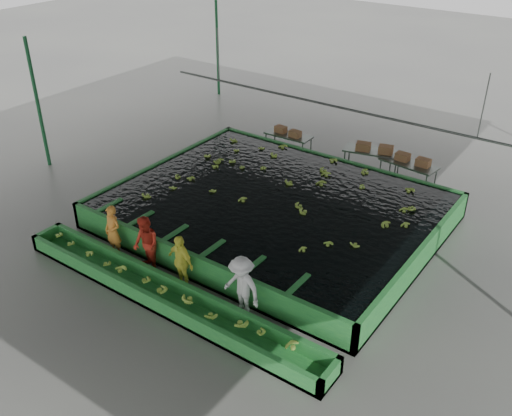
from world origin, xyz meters
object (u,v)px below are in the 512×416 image
Objects in this scene: packing_table_mid at (371,162)px; box_stack_right at (412,163)px; flotation_tank at (274,210)px; box_stack_left at (288,134)px; worker_a at (113,231)px; worker_d at (242,287)px; worker_c at (181,262)px; worker_b at (146,245)px; box_stack_mid at (374,152)px; packing_table_right at (407,174)px; sorting_trough at (166,295)px; packing_table_left at (288,144)px.

packing_table_mid is 1.69m from box_stack_right.
flotation_tank is 5.46m from box_stack_left.
box_stack_left is (0.24, 9.10, 0.07)m from worker_a.
worker_d is 0.82× the size of packing_table_mid.
flotation_tank is at bearing 96.40° from worker_c.
box_stack_mid is (2.54, 9.37, 0.11)m from worker_b.
packing_table_mid is (2.44, 9.46, -0.37)m from worker_b.
worker_a reaches higher than packing_table_mid.
box_stack_left is (-2.57, 4.80, 0.43)m from flotation_tank.
packing_table_mid is at bearing 172.92° from packing_table_right.
worker_a is at bearing 164.07° from sorting_trough.
worker_a reaches higher than box_stack_left.
packing_table_right reaches higher than flotation_tank.
worker_d is 1.37× the size of box_stack_right.
packing_table_mid is (0.99, 5.16, 0.04)m from flotation_tank.
box_stack_right is at bearing 26.52° from packing_table_right.
worker_d reaches higher than worker_b.
box_stack_right is at bearing 81.87° from worker_c.
box_stack_mid is at bearing 83.86° from sorting_trough.
worker_d is at bearing -65.99° from flotation_tank.
worker_a is 10.79m from box_stack_right.
flotation_tank is at bearing 58.78° from worker_a.
box_stack_left is (-2.57, 9.90, 0.63)m from sorting_trough.
worker_d reaches higher than worker_c.
worker_a is 0.79× the size of packing_table_right.
worker_b reaches higher than packing_table_left.
box_stack_left is 0.93× the size of box_stack_right.
worker_c is 1.37× the size of box_stack_left.
packing_table_right is (2.66, 9.27, -0.34)m from worker_c.
packing_table_left is at bearing -174.67° from packing_table_mid.
sorting_trough is 2.17m from worker_d.
box_stack_mid reaches higher than box_stack_left.
packing_table_mid is at bearing 79.09° from flotation_tank.
flotation_tank is at bearing -100.91° from packing_table_mid.
worker_b reaches higher than box_stack_mid.
worker_a is 1.37× the size of box_stack_left.
worker_c is 9.54m from packing_table_mid.
worker_c is at bearing -91.98° from flotation_tank.
packing_table_right is (1.52, -0.19, -0.02)m from packing_table_mid.
box_stack_left is 3.67m from box_stack_mid.
packing_table_right is (2.51, 10.07, 0.22)m from sorting_trough.
box_stack_left is 0.87× the size of box_stack_mid.
worker_b reaches higher than flotation_tank.
sorting_trough is 2.97m from worker_a.
worker_b is at bearing 1.89° from worker_a.
packing_table_right is at bearing 2.00° from box_stack_left.
sorting_trough is 0.99m from worker_c.
box_stack_left is (-2.42, 9.10, 0.07)m from worker_c.
box_stack_right is at bearing 2.16° from packing_table_left.
box_stack_right is at bearing 2.54° from box_stack_left.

